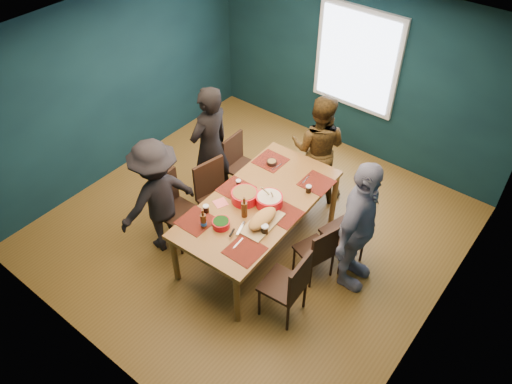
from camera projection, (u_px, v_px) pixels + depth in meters
room at (266, 138)px, 6.13m from camera, size 5.01×5.01×2.71m
dining_table at (259, 206)px, 6.11m from camera, size 1.19×2.26×0.84m
chair_left_far at (239, 161)px, 7.13m from camera, size 0.43×0.43×0.93m
chair_left_mid at (215, 192)px, 6.56m from camera, size 0.55×0.55×1.02m
chair_left_near at (172, 204)px, 6.40m from camera, size 0.46×0.46×1.00m
chair_right_far at (349, 232)px, 6.06m from camera, size 0.54×0.54×0.97m
chair_right_mid at (319, 250)px, 5.93m from camera, size 0.49×0.49×0.86m
chair_right_near at (290, 283)px, 5.47m from camera, size 0.48×0.48×0.98m
person_far_left at (210, 147)px, 6.76m from camera, size 0.48×0.69×1.83m
person_back at (318, 148)px, 6.91m from camera, size 0.95×0.84×1.62m
person_right at (358, 227)px, 5.65m from camera, size 0.56×1.10×1.80m
person_near_left at (158, 197)px, 6.16m from camera, size 0.80×1.15×1.63m
bowl_salad at (245, 196)px, 6.02m from camera, size 0.33×0.33×0.14m
bowl_dumpling at (269, 200)px, 5.97m from camera, size 0.33×0.33×0.30m
bowl_herbs at (221, 223)px, 5.71m from camera, size 0.21×0.21×0.09m
cutting_board at (262, 220)px, 5.72m from camera, size 0.35×0.70×0.15m
small_bowl at (272, 162)px, 6.58m from camera, size 0.14×0.14×0.06m
beer_bottle_a at (203, 221)px, 5.67m from camera, size 0.07×0.07×0.27m
beer_bottle_b at (244, 209)px, 5.79m from camera, size 0.07×0.07×0.29m
cola_glass_a at (206, 209)px, 5.88m from camera, size 0.07×0.07×0.10m
cola_glass_b at (265, 229)px, 5.62m from camera, size 0.08×0.08×0.12m
cola_glass_c at (309, 189)px, 6.15m from camera, size 0.07×0.07×0.10m
cola_glass_d at (239, 183)px, 6.24m from camera, size 0.07×0.07×0.09m
napkin_a at (281, 213)px, 5.90m from camera, size 0.21×0.21×0.00m
napkin_b at (221, 203)px, 6.03m from camera, size 0.20×0.20×0.00m
napkin_c at (246, 249)px, 5.48m from camera, size 0.18×0.18×0.00m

